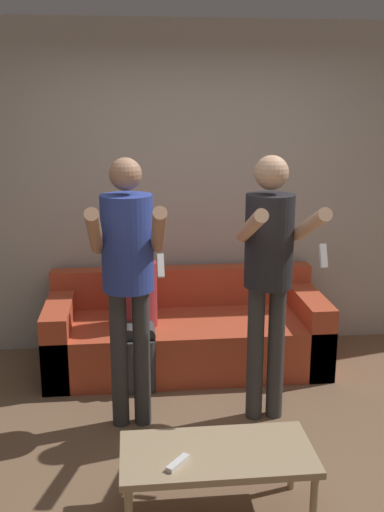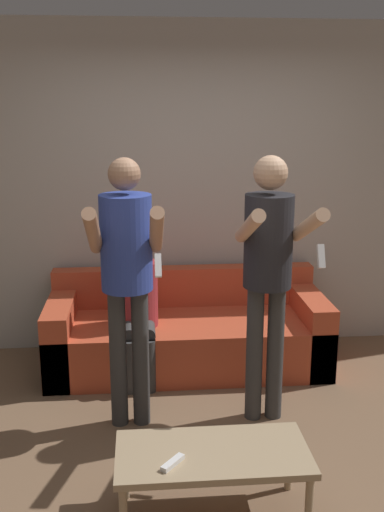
{
  "view_description": "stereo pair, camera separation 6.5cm",
  "coord_description": "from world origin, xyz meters",
  "px_view_note": "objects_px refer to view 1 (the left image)",
  "views": [
    {
      "loc": [
        -0.51,
        -3.09,
        2.07
      ],
      "look_at": [
        -0.09,
        0.93,
        1.02
      ],
      "focal_mm": 42.0,
      "sensor_mm": 36.0,
      "label": 1
    },
    {
      "loc": [
        -0.44,
        -3.09,
        2.07
      ],
      "look_at": [
        -0.09,
        0.93,
        1.02
      ],
      "focal_mm": 42.0,
      "sensor_mm": 36.0,
      "label": 2
    }
  ],
  "objects_px": {
    "couch": "(186,334)",
    "coffee_table": "(217,458)",
    "person_standing_right": "(269,261)",
    "remote_on_table": "(178,463)",
    "person_standing_left": "(128,264)",
    "person_seated": "(137,302)"
  },
  "relations": [
    {
      "from": "couch",
      "to": "remote_on_table",
      "type": "height_order",
      "value": "couch"
    },
    {
      "from": "person_standing_left",
      "to": "person_standing_right",
      "type": "relative_size",
      "value": 1.0
    },
    {
      "from": "person_standing_right",
      "to": "person_standing_left",
      "type": "bearing_deg",
      "value": 179.68
    },
    {
      "from": "person_standing_left",
      "to": "coffee_table",
      "type": "height_order",
      "value": "person_standing_left"
    },
    {
      "from": "couch",
      "to": "remote_on_table",
      "type": "distance_m",
      "value": 1.99
    },
    {
      "from": "couch",
      "to": "coffee_table",
      "type": "height_order",
      "value": "couch"
    },
    {
      "from": "couch",
      "to": "coffee_table",
      "type": "distance_m",
      "value": 1.87
    },
    {
      "from": "person_standing_right",
      "to": "remote_on_table",
      "type": "bearing_deg",
      "value": -122.32
    },
    {
      "from": "couch",
      "to": "coffee_table",
      "type": "xyz_separation_m",
      "value": [
        -0.02,
        -1.87,
        0.09
      ]
    },
    {
      "from": "remote_on_table",
      "to": "person_seated",
      "type": "bearing_deg",
      "value": 95.15
    },
    {
      "from": "couch",
      "to": "person_standing_right",
      "type": "distance_m",
      "value": 1.32
    },
    {
      "from": "couch",
      "to": "person_standing_right",
      "type": "xyz_separation_m",
      "value": [
        0.44,
        -0.91,
        0.84
      ]
    },
    {
      "from": "coffee_table",
      "to": "remote_on_table",
      "type": "bearing_deg",
      "value": -153.85
    },
    {
      "from": "person_standing_left",
      "to": "remote_on_table",
      "type": "xyz_separation_m",
      "value": [
        0.22,
        -1.06,
        -0.7
      ]
    },
    {
      "from": "person_seated",
      "to": "remote_on_table",
      "type": "xyz_separation_m",
      "value": [
        0.16,
        -1.78,
        -0.21
      ]
    },
    {
      "from": "person_standing_left",
      "to": "remote_on_table",
      "type": "bearing_deg",
      "value": -78.42
    },
    {
      "from": "couch",
      "to": "person_seated",
      "type": "xyz_separation_m",
      "value": [
        -0.39,
        -0.19,
        0.35
      ]
    },
    {
      "from": "couch",
      "to": "person_seated",
      "type": "relative_size",
      "value": 1.95
    },
    {
      "from": "person_seated",
      "to": "coffee_table",
      "type": "distance_m",
      "value": 1.73
    },
    {
      "from": "couch",
      "to": "person_standing_left",
      "type": "xyz_separation_m",
      "value": [
        -0.44,
        -0.91,
        0.84
      ]
    },
    {
      "from": "person_standing_right",
      "to": "coffee_table",
      "type": "xyz_separation_m",
      "value": [
        -0.46,
        -0.96,
        -0.75
      ]
    },
    {
      "from": "person_standing_left",
      "to": "person_seated",
      "type": "xyz_separation_m",
      "value": [
        0.06,
        0.71,
        -0.49
      ]
    }
  ]
}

